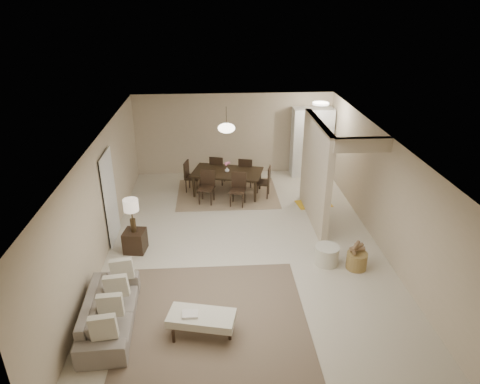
{
  "coord_description": "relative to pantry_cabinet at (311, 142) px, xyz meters",
  "views": [
    {
      "loc": [
        -0.64,
        -8.14,
        5.12
      ],
      "look_at": [
        -0.06,
        0.68,
        1.05
      ],
      "focal_mm": 32.0,
      "sensor_mm": 36.0,
      "label": 1
    }
  ],
  "objects": [
    {
      "name": "doorway",
      "position": [
        -5.32,
        -3.55,
        -0.03
      ],
      "size": [
        0.04,
        0.9,
        2.04
      ],
      "primitive_type": "cube",
      "color": "black",
      "rests_on": "floor"
    },
    {
      "name": "living_rug",
      "position": [
        -3.06,
        -6.47,
        -1.04
      ],
      "size": [
        3.2,
        3.2,
        0.01
      ],
      "primitive_type": "cube",
      "color": "brown",
      "rests_on": "floor"
    },
    {
      "name": "table_lamp",
      "position": [
        -4.75,
        -4.13,
        0.0
      ],
      "size": [
        0.32,
        0.32,
        0.76
      ],
      "color": "#40301B",
      "rests_on": "side_table"
    },
    {
      "name": "vase",
      "position": [
        -2.62,
        -1.29,
        -0.31
      ],
      "size": [
        0.17,
        0.17,
        0.13
      ],
      "primitive_type": "imported",
      "rotation": [
        0.0,
        0.0,
        0.42
      ],
      "color": "white",
      "rests_on": "dining_table"
    },
    {
      "name": "dining_table",
      "position": [
        -2.62,
        -1.29,
        -0.72
      ],
      "size": [
        2.1,
        1.5,
        0.67
      ],
      "primitive_type": "imported",
      "rotation": [
        0.0,
        0.0,
        -0.25
      ],
      "color": "black",
      "rests_on": "dining_rug"
    },
    {
      "name": "flush_light",
      "position": [
        -0.05,
        -0.95,
        1.41
      ],
      "size": [
        0.44,
        0.44,
        0.05
      ],
      "primitive_type": "cylinder",
      "color": "white",
      "rests_on": "ceiling"
    },
    {
      "name": "pantry_cabinet",
      "position": [
        0.0,
        0.0,
        0.0
      ],
      "size": [
        1.2,
        0.55,
        2.1
      ],
      "primitive_type": "cube",
      "color": "silver",
      "rests_on": "floor"
    },
    {
      "name": "floor",
      "position": [
        -2.35,
        -4.15,
        -1.05
      ],
      "size": [
        9.0,
        9.0,
        0.0
      ],
      "primitive_type": "plane",
      "color": "beige",
      "rests_on": "ground"
    },
    {
      "name": "right_wall",
      "position": [
        0.65,
        -4.15,
        0.2
      ],
      "size": [
        0.0,
        9.0,
        9.0
      ],
      "primitive_type": "plane",
      "rotation": [
        1.57,
        0.0,
        -1.57
      ],
      "color": "#C0AF91",
      "rests_on": "floor"
    },
    {
      "name": "dining_rug",
      "position": [
        -2.62,
        -1.29,
        -1.04
      ],
      "size": [
        2.8,
        2.1,
        0.01
      ],
      "primitive_type": "cube",
      "color": "#877154",
      "rests_on": "floor"
    },
    {
      "name": "wicker_basket",
      "position": [
        -0.12,
        -5.1,
        -0.87
      ],
      "size": [
        0.43,
        0.43,
        0.36
      ],
      "primitive_type": "cylinder",
      "rotation": [
        0.0,
        0.0,
        -0.02
      ],
      "color": "olive",
      "rests_on": "floor"
    },
    {
      "name": "sofa",
      "position": [
        -4.8,
        -6.47,
        -0.76
      ],
      "size": [
        2.02,
        0.86,
        0.58
      ],
      "primitive_type": "imported",
      "rotation": [
        0.0,
        0.0,
        1.61
      ],
      "color": "gray",
      "rests_on": "floor"
    },
    {
      "name": "side_table",
      "position": [
        -4.75,
        -4.13,
        -0.81
      ],
      "size": [
        0.5,
        0.5,
        0.49
      ],
      "primitive_type": "cube",
      "rotation": [
        0.0,
        0.0,
        -0.15
      ],
      "color": "black",
      "rests_on": "floor"
    },
    {
      "name": "ottoman_bench",
      "position": [
        -3.26,
        -6.77,
        -0.74
      ],
      "size": [
        1.18,
        0.73,
        0.39
      ],
      "rotation": [
        0.0,
        0.0,
        -0.22
      ],
      "color": "beige",
      "rests_on": "living_rug"
    },
    {
      "name": "round_pouf",
      "position": [
        -0.69,
        -4.88,
        -0.85
      ],
      "size": [
        0.51,
        0.51,
        0.4
      ],
      "primitive_type": "cylinder",
      "color": "beige",
      "rests_on": "floor"
    },
    {
      "name": "back_wall",
      "position": [
        -2.35,
        0.35,
        0.2
      ],
      "size": [
        6.0,
        0.0,
        6.0
      ],
      "primitive_type": "plane",
      "rotation": [
        1.57,
        0.0,
        0.0
      ],
      "color": "#C0AF91",
      "rests_on": "floor"
    },
    {
      "name": "yellow_mat",
      "position": [
        -0.32,
        -2.09,
        -1.04
      ],
      "size": [
        0.99,
        0.69,
        0.01
      ],
      "primitive_type": "cube",
      "rotation": [
        0.0,
        0.0,
        0.15
      ],
      "color": "gold",
      "rests_on": "floor"
    },
    {
      "name": "dining_chairs",
      "position": [
        -2.62,
        -1.29,
        -0.6
      ],
      "size": [
        2.42,
        1.98,
        0.89
      ],
      "color": "black",
      "rests_on": "dining_rug"
    },
    {
      "name": "pendant_light",
      "position": [
        -2.62,
        -1.29,
        0.87
      ],
      "size": [
        0.46,
        0.46,
        0.71
      ],
      "color": "#40301B",
      "rests_on": "ceiling"
    },
    {
      "name": "ceiling",
      "position": [
        -2.35,
        -4.15,
        1.45
      ],
      "size": [
        9.0,
        9.0,
        0.0
      ],
      "primitive_type": "plane",
      "rotation": [
        3.14,
        0.0,
        0.0
      ],
      "color": "white",
      "rests_on": "back_wall"
    },
    {
      "name": "partition",
      "position": [
        -0.55,
        -2.9,
        0.2
      ],
      "size": [
        0.15,
        2.5,
        2.5
      ],
      "primitive_type": "cube",
      "color": "#C0AF91",
      "rests_on": "floor"
    },
    {
      "name": "left_wall",
      "position": [
        -5.35,
        -4.15,
        0.2
      ],
      "size": [
        0.0,
        9.0,
        9.0
      ],
      "primitive_type": "plane",
      "rotation": [
        1.57,
        0.0,
        1.57
      ],
      "color": "#C0AF91",
      "rests_on": "floor"
    }
  ]
}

